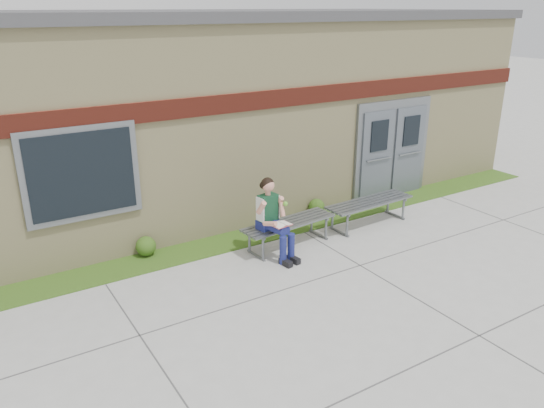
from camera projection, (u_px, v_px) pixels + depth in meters
ground at (333, 293)px, 8.44m from camera, size 80.00×80.00×0.00m
grass_strip at (252, 236)px, 10.50m from camera, size 16.00×0.80×0.02m
school_building at (179, 105)px, 12.46m from camera, size 16.20×6.22×4.20m
bench_left at (289, 227)px, 9.98m from camera, size 1.94×0.70×0.49m
bench_right at (369, 206)px, 10.96m from camera, size 2.02×0.64×0.52m
girl at (273, 217)px, 9.43m from camera, size 0.56×0.90×1.46m
shrub_mid at (146, 246)px, 9.61m from camera, size 0.36×0.36×0.36m
shrub_east at (317, 207)px, 11.52m from camera, size 0.35×0.35×0.35m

